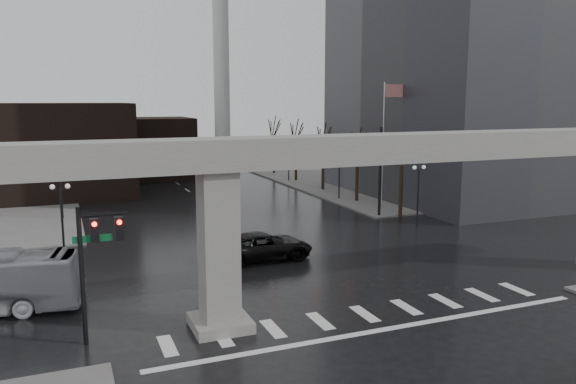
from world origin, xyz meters
The scene contains 21 objects.
ground centered at (0.00, 0.00, 0.00)m, with size 160.00×160.00×0.00m, color black.
sidewalk_ne centered at (26.00, 36.00, 0.07)m, with size 28.00×36.00×0.15m, color slate.
elevated_guideway centered at (1.26, 0.00, 6.88)m, with size 48.00×2.60×8.70m.
building_far_left centered at (-14.00, 42.00, 5.00)m, with size 16.00×14.00×10.00m, color black.
building_far_mid centered at (-2.00, 52.00, 4.00)m, with size 10.00×10.00×8.00m, color black.
smokestack centered at (6.00, 46.00, 13.35)m, with size 3.60×3.60×30.00m.
signal_mast_arm centered at (8.99, 18.80, 5.83)m, with size 12.12×0.43×8.00m.
signal_left_pole centered at (-12.25, 0.50, 4.07)m, with size 2.30×0.30×6.00m.
flagpole_assembly centered at (15.29, 22.00, 7.53)m, with size 2.06×0.12×12.00m.
lamp_right_0 centered at (13.50, 14.00, 3.47)m, with size 1.22×0.32×5.11m.
lamp_right_1 centered at (13.50, 28.00, 3.47)m, with size 1.22×0.32×5.11m.
lamp_right_2 centered at (13.50, 42.00, 3.47)m, with size 1.22×0.32×5.11m.
lamp_left_0 centered at (-13.50, 14.00, 3.47)m, with size 1.22×0.32×5.11m.
lamp_left_1 centered at (-13.50, 28.00, 3.47)m, with size 1.22×0.32×5.11m.
lamp_left_2 centered at (-13.50, 42.00, 3.47)m, with size 1.22×0.32×5.11m.
tree_right_0 centered at (14.53, 18.02, 2.79)m, with size 1.09×1.58×7.50m.
tree_right_1 centered at (14.53, 26.02, 2.85)m, with size 1.09×1.61×7.67m.
tree_right_2 centered at (14.53, 34.02, 2.91)m, with size 1.10×1.63×7.85m.
tree_right_3 centered at (14.53, 42.02, 2.98)m, with size 1.11×1.66×8.02m.
tree_right_4 centered at (14.53, 50.02, 3.04)m, with size 1.12×1.69×8.19m.
pickup_truck centered at (-1.42, 9.78, 0.90)m, with size 3.00×6.51×1.81m, color black.
Camera 1 is at (-13.30, -23.79, 10.36)m, focal length 35.00 mm.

